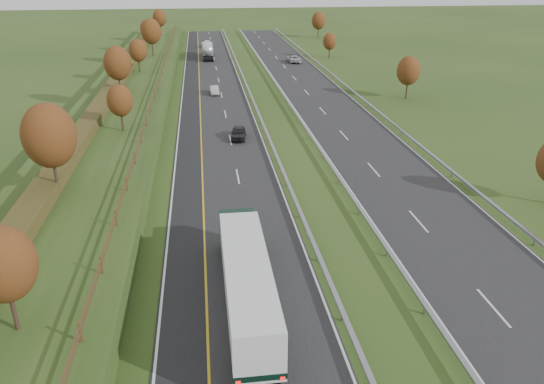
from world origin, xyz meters
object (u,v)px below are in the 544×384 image
Objects in this scene: road_tanker at (208,50)px; car_small_far at (207,45)px; box_lorry at (246,278)px; car_oncoming at (294,59)px; car_silver_mid at (214,90)px; car_dark_near at (238,133)px.

car_small_far is at bearing 89.70° from road_tanker.
car_oncoming is (17.85, 87.16, -1.55)m from box_lorry.
car_oncoming is at bearing 55.45° from car_silver_mid.
car_dark_near is 24.64m from car_silver_mid.
road_tanker is 19.98m from car_oncoming.
road_tanker reaches higher than car_small_far.
car_small_far is at bearing 98.50° from car_dark_near.
road_tanker is at bearing 99.03° from car_dark_near.
car_oncoming is (17.87, 28.00, 0.09)m from car_silver_mid.
car_oncoming is (18.14, -8.32, -1.08)m from road_tanker.
car_dark_near is 0.87× the size of car_small_far.
car_dark_near is at bearing -87.77° from road_tanker.
car_silver_mid is 0.81× the size of car_small_far.
car_dark_near is 0.79× the size of car_oncoming.
box_lorry is at bearing -91.99° from car_silver_mid.
box_lorry is at bearing -89.83° from road_tanker.
road_tanker is at bearing -26.83° from car_oncoming.
car_oncoming is at bearing 78.43° from box_lorry.
road_tanker reaches higher than car_silver_mid.
road_tanker reaches higher than car_dark_near.
car_dark_near reaches higher than car_silver_mid.
car_small_far is 0.91× the size of car_oncoming.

